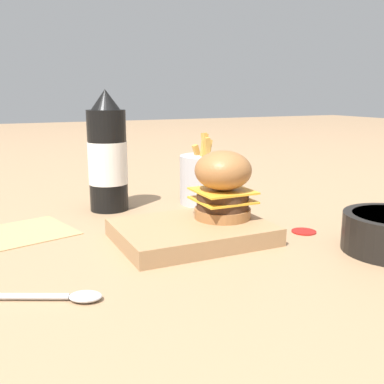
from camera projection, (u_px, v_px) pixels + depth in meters
name	position (u px, v px, depth m)	size (l,w,h in m)	color
ground_plane	(200.00, 237.00, 0.72)	(6.00, 6.00, 0.00)	#9E7A56
serving_board	(192.00, 232.00, 0.70)	(0.23, 0.17, 0.03)	#A37A51
burger	(223.00, 184.00, 0.71)	(0.09, 0.09, 0.11)	#9E6638
ketchup_bottle	(108.00, 157.00, 0.86)	(0.08, 0.08, 0.23)	black
fries_basket	(207.00, 179.00, 0.93)	(0.11, 0.11, 0.15)	#B7B7BC
spoon	(58.00, 296.00, 0.49)	(0.15, 0.08, 0.01)	silver
ketchup_puddle	(304.00, 231.00, 0.74)	(0.04, 0.04, 0.00)	#9E140F
parchment_square	(26.00, 232.00, 0.74)	(0.17, 0.17, 0.00)	tan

